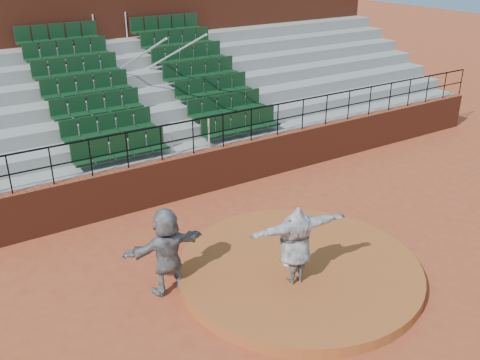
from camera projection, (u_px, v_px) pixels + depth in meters
The scene contains 9 objects.
ground at pixel (299, 274), 12.19m from camera, with size 90.00×90.00×0.00m, color #983F22.
pitchers_mound at pixel (299, 269), 12.14m from camera, with size 5.50×5.50×0.25m, color #994C22.
pitching_rubber at pixel (295, 261), 12.20m from camera, with size 0.60×0.15×0.03m, color white.
boundary_wall at pixel (195, 174), 15.77m from camera, with size 24.00×0.30×1.30m, color maroon.
wall_railing at pixel (193, 129), 15.20m from camera, with size 24.04×0.05×1.03m.
seating_deck at pixel (143, 117), 18.25m from camera, with size 24.00×5.97×4.63m.
press_box_facade at pixel (98, 37), 20.41m from camera, with size 24.00×3.00×7.10m, color maroon.
pitcher at pixel (296, 245), 11.16m from camera, with size 2.20×0.60×1.79m, color black.
fielder at pixel (167, 251), 11.24m from camera, with size 1.82×0.58×1.97m, color black.
Camera 1 is at (-6.63, -7.90, 6.97)m, focal length 40.00 mm.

